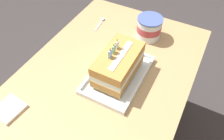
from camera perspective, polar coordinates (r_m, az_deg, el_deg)
ground_plane at (r=1.61m, az=-0.99°, el=-17.76°), size 8.00×8.00×0.00m
dining_table at (r=1.08m, az=-1.41°, el=-4.64°), size 1.05×0.73×0.72m
foil_tray at (r=0.97m, az=1.56°, el=-1.35°), size 0.34×0.22×0.02m
birthday_cake at (r=0.92m, az=1.65°, el=1.57°), size 0.24×0.14×0.16m
ice_cream_tub at (r=1.15m, az=9.59°, el=10.77°), size 0.13×0.13×0.11m
serving_spoon_near_tray at (r=1.27m, az=-2.74°, el=12.53°), size 0.12×0.03×0.01m
napkin_pile at (r=0.96m, az=-25.10°, el=-9.12°), size 0.11×0.11×0.01m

